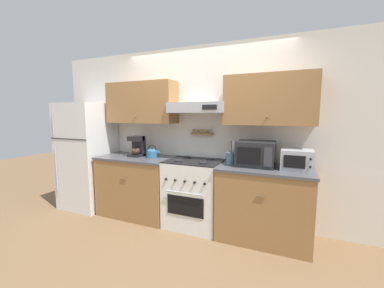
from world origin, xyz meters
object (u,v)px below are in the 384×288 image
at_px(stove_range, 194,193).
at_px(microwave, 256,154).
at_px(toaster_oven, 297,160).
at_px(coffee_maker, 137,146).
at_px(utensil_crock, 231,158).
at_px(refrigerator, 87,155).
at_px(tea_kettle, 152,153).

xyz_separation_m(stove_range, microwave, (0.82, 0.04, 0.60)).
xyz_separation_m(stove_range, toaster_oven, (1.29, 0.02, 0.57)).
height_order(microwave, toaster_oven, microwave).
height_order(coffee_maker, toaster_oven, coffee_maker).
height_order(stove_range, utensil_crock, utensil_crock).
distance_m(microwave, toaster_oven, 0.47).
height_order(stove_range, refrigerator, refrigerator).
relative_size(stove_range, refrigerator, 0.57).
distance_m(stove_range, coffee_maker, 1.15).
bearing_deg(microwave, toaster_oven, -2.37).
height_order(stove_range, microwave, microwave).
relative_size(stove_range, toaster_oven, 2.84).
distance_m(refrigerator, tea_kettle, 1.26).
xyz_separation_m(tea_kettle, microwave, (1.51, 0.02, 0.08)).
distance_m(refrigerator, toaster_oven, 3.24).
xyz_separation_m(refrigerator, toaster_oven, (3.23, 0.06, 0.16)).
xyz_separation_m(refrigerator, utensil_crock, (2.45, 0.06, 0.13)).
bearing_deg(toaster_oven, coffee_maker, 179.35).
relative_size(microwave, utensil_crock, 1.48).
bearing_deg(stove_range, refrigerator, -178.80).
relative_size(microwave, toaster_oven, 1.30).
bearing_deg(utensil_crock, toaster_oven, -0.13).
relative_size(tea_kettle, utensil_crock, 0.69).
bearing_deg(coffee_maker, microwave, -0.19).
height_order(stove_range, toaster_oven, toaster_oven).
height_order(refrigerator, utensil_crock, refrigerator).
xyz_separation_m(refrigerator, coffee_maker, (0.96, 0.08, 0.20)).
bearing_deg(tea_kettle, stove_range, -1.68).
bearing_deg(refrigerator, coffee_maker, 5.04).
distance_m(refrigerator, coffee_maker, 0.99).
distance_m(stove_range, microwave, 1.02).
bearing_deg(toaster_oven, microwave, 177.63).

